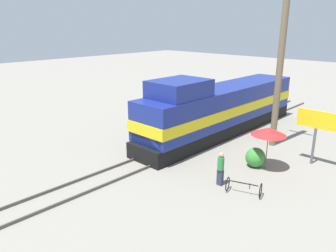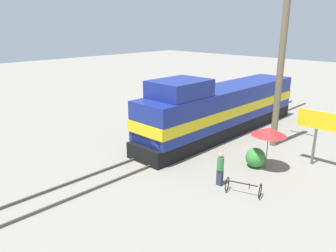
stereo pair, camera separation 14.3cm
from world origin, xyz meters
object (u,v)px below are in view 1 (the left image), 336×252
person_bystander (221,167)px  billboard_sign (317,124)px  vendor_umbrella (269,131)px  utility_pole (281,54)px  bicycle (244,187)px  locomotive (219,109)px

person_bystander → billboard_sign: bearing=68.6°
vendor_umbrella → billboard_sign: 3.02m
person_bystander → utility_pole: bearing=96.3°
billboard_sign → bicycle: 6.37m
utility_pole → person_bystander: bearing=-83.7°
utility_pole → billboard_sign: bearing=-23.0°
bicycle → locomotive: bearing=24.4°
billboard_sign → bicycle: bearing=-99.3°
locomotive → bicycle: (6.22, -6.62, -1.55)m
locomotive → bicycle: locomotive is taller
billboard_sign → bicycle: size_ratio=1.80×
vendor_umbrella → person_bystander: vendor_umbrella is taller
billboard_sign → bicycle: billboard_sign is taller
utility_pole → vendor_umbrella: utility_pole is taller
billboard_sign → person_bystander: 6.57m
locomotive → vendor_umbrella: size_ratio=6.63×
vendor_umbrella → person_bystander: (-0.73, -3.42, -1.27)m
locomotive → billboard_sign: bearing=-5.4°
person_bystander → bicycle: person_bystander is taller
vendor_umbrella → person_bystander: bearing=-102.0°
vendor_umbrella → billboard_sign: (1.61, 2.54, 0.23)m
bicycle → billboard_sign: bearing=-28.1°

